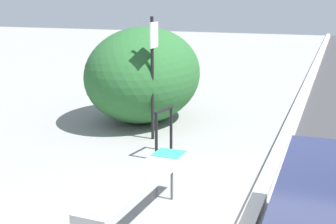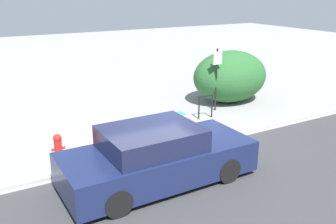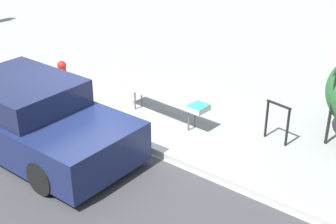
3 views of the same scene
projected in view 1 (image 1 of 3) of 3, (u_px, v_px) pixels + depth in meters
name	position (u px, v px, depth m)	size (l,w,h in m)	color
bench	(139.00, 183.00, 5.51)	(2.25, 0.49, 0.59)	#515156
bike_rack	(164.00, 127.00, 7.89)	(0.55, 0.14, 0.83)	black
sign_post	(153.00, 67.00, 8.60)	(0.36, 0.08, 2.30)	black
shrub_hedge	(144.00, 75.00, 10.02)	(3.13, 2.34, 2.03)	#28602D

